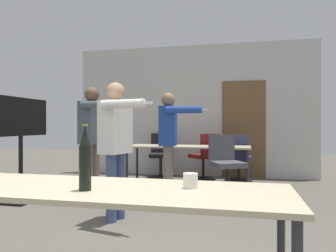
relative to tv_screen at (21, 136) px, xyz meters
name	(u,v)px	position (x,y,z in m)	size (l,w,h in m)	color
back_wall	(194,111)	(2.10, 2.99, 0.47)	(5.24, 0.12, 2.86)	beige
conference_table_near	(103,197)	(2.33, -2.32, -0.28)	(2.24, 0.75, 0.73)	#C6B793
conference_table_far	(187,149)	(2.17, 1.76, -0.28)	(2.26, 0.71, 0.73)	#C6B793
tv_screen	(21,136)	(0.00, 0.00, 0.00)	(0.44, 1.21, 1.51)	black
person_left_plaid	(169,134)	(2.01, 0.92, 0.02)	(0.81, 0.66, 1.63)	slate
person_right_polo	(93,131)	(0.90, 0.49, 0.07)	(0.76, 0.70, 1.70)	slate
person_near_casual	(116,137)	(1.72, -0.58, 0.02)	(0.71, 0.70, 1.61)	#3D4C75
office_chair_side_rolled	(238,160)	(3.07, 2.39, -0.53)	(0.52, 0.57, 0.92)	black
office_chair_mid_tucked	(161,157)	(1.45, 2.58, -0.51)	(0.54, 0.60, 0.94)	black
office_chair_far_left	(205,158)	(2.41, 2.49, -0.51)	(0.68, 0.69, 0.94)	black
office_chair_far_right	(226,166)	(2.90, 1.13, -0.50)	(0.63, 0.66, 0.95)	black
beer_bottle	(85,159)	(2.27, -2.43, -0.04)	(0.07, 0.07, 0.38)	black
drink_cup	(190,181)	(2.85, -2.23, -0.18)	(0.09, 0.09, 0.09)	silver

